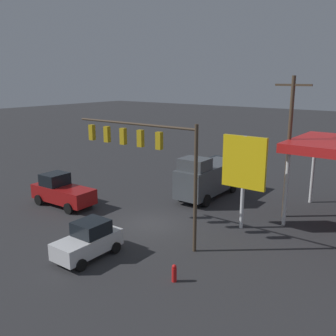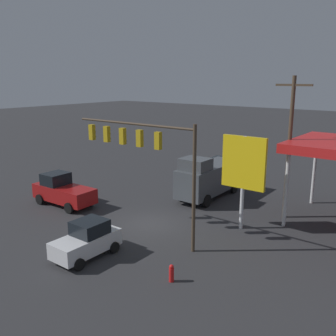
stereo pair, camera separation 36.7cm
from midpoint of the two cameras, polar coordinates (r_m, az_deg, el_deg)
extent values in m
plane|color=#2D2D30|center=(25.29, -3.17, -8.48)|extent=(200.00, 200.00, 0.00)
cylinder|color=#473828|center=(20.28, 3.69, -3.39)|extent=(0.20, 0.20, 7.15)
cylinder|color=#473828|center=(22.32, -5.87, 6.73)|extent=(8.93, 0.14, 0.14)
cube|color=#B79314|center=(21.15, -1.85, 4.17)|extent=(0.36, 0.28, 1.00)
sphere|color=#FF4141|center=(21.24, -1.55, 5.03)|extent=(0.22, 0.22, 0.22)
sphere|color=#392305|center=(21.29, -1.54, 4.24)|extent=(0.22, 0.22, 0.22)
sphere|color=black|center=(21.34, -1.54, 3.44)|extent=(0.22, 0.22, 0.22)
cube|color=#B79314|center=(22.04, -4.69, 4.51)|extent=(0.36, 0.28, 1.00)
sphere|color=#FF4141|center=(22.13, -4.39, 5.34)|extent=(0.22, 0.22, 0.22)
sphere|color=#392305|center=(22.17, -4.37, 4.57)|extent=(0.22, 0.22, 0.22)
sphere|color=black|center=(22.22, -4.36, 3.81)|extent=(0.22, 0.22, 0.22)
cube|color=#B79314|center=(22.97, -7.30, 4.82)|extent=(0.36, 0.28, 1.00)
sphere|color=#FF4141|center=(23.06, -7.00, 5.61)|extent=(0.22, 0.22, 0.22)
sphere|color=#392305|center=(23.10, -6.98, 4.88)|extent=(0.22, 0.22, 0.22)
sphere|color=black|center=(23.15, -6.96, 4.14)|extent=(0.22, 0.22, 0.22)
cube|color=#B79314|center=(23.96, -9.71, 5.09)|extent=(0.36, 0.28, 1.00)
sphere|color=#FF4141|center=(24.04, -9.42, 5.85)|extent=(0.22, 0.22, 0.22)
sphere|color=#392305|center=(24.08, -9.39, 5.15)|extent=(0.22, 0.22, 0.22)
sphere|color=black|center=(24.13, -9.36, 4.44)|extent=(0.22, 0.22, 0.22)
cube|color=#B79314|center=(24.98, -11.92, 5.33)|extent=(0.36, 0.28, 1.00)
sphere|color=#FF4141|center=(25.06, -11.64, 6.07)|extent=(0.22, 0.22, 0.22)
sphere|color=#392305|center=(25.10, -11.60, 5.39)|extent=(0.22, 0.22, 0.22)
sphere|color=black|center=(25.14, -11.57, 4.71)|extent=(0.22, 0.22, 0.22)
cylinder|color=#473828|center=(26.41, 17.51, 2.76)|extent=(0.26, 0.26, 9.64)
cube|color=#473828|center=(26.00, 18.18, 11.93)|extent=(2.40, 0.14, 0.14)
cylinder|color=silver|center=(30.74, 20.87, -0.58)|extent=(0.24, 0.24, 4.89)
cylinder|color=silver|center=(25.39, 17.15, -3.15)|extent=(0.24, 0.24, 4.89)
cylinder|color=silver|center=(24.07, 10.94, -2.29)|extent=(0.24, 0.24, 6.01)
cube|color=yellow|center=(23.75, 11.08, 0.85)|extent=(2.91, 0.24, 3.31)
cube|color=black|center=(23.86, 11.22, 0.90)|extent=(2.03, 0.04, 1.16)
cube|color=silver|center=(21.09, -12.63, -11.21)|extent=(1.72, 3.81, 0.90)
cube|color=black|center=(20.94, -12.13, -8.89)|extent=(1.57, 1.71, 0.76)
cylinder|color=black|center=(19.97, -13.62, -14.17)|extent=(0.22, 0.62, 0.62)
cylinder|color=black|center=(21.22, -16.73, -12.65)|extent=(0.22, 0.62, 0.62)
cylinder|color=black|center=(21.44, -8.47, -11.92)|extent=(0.22, 0.62, 0.62)
cylinder|color=black|center=(22.61, -11.65, -10.67)|extent=(0.22, 0.62, 0.62)
cube|color=maroon|center=(29.53, -15.98, -3.77)|extent=(5.27, 2.18, 1.10)
cube|color=black|center=(29.94, -17.20, -1.63)|extent=(1.66, 1.90, 0.90)
cylinder|color=black|center=(30.40, -19.43, -4.62)|extent=(0.81, 0.25, 0.80)
cylinder|color=black|center=(31.56, -16.44, -3.74)|extent=(0.81, 0.25, 0.80)
cylinder|color=black|center=(27.83, -15.31, -5.98)|extent=(0.81, 0.25, 0.80)
cylinder|color=black|center=(29.09, -12.23, -4.95)|extent=(0.81, 0.25, 0.80)
cube|color=#474C51|center=(30.48, 5.81, -1.54)|extent=(2.40, 6.83, 2.20)
cube|color=#45494E|center=(28.36, 3.73, 0.59)|extent=(2.14, 1.83, 0.90)
cylinder|color=black|center=(28.40, 5.53, -4.98)|extent=(0.23, 0.96, 0.96)
cylinder|color=black|center=(29.59, 1.62, -4.15)|extent=(0.23, 0.96, 0.96)
cylinder|color=black|center=(32.13, 9.56, -2.91)|extent=(0.23, 0.96, 0.96)
cylinder|color=black|center=(33.18, 5.95, -2.26)|extent=(0.23, 0.96, 0.96)
cube|color=navy|center=(37.00, 7.29, -0.16)|extent=(1.99, 4.48, 0.90)
cube|color=black|center=(36.82, 7.33, 1.05)|extent=(1.74, 2.07, 0.70)
cylinder|color=black|center=(35.47, 7.53, -1.51)|extent=(0.25, 0.67, 0.66)
cylinder|color=black|center=(36.31, 4.95, -1.09)|extent=(0.25, 0.67, 0.66)
cylinder|color=black|center=(37.97, 9.50, -0.58)|extent=(0.25, 0.67, 0.66)
cylinder|color=black|center=(38.75, 7.03, -0.21)|extent=(0.25, 0.67, 0.66)
cylinder|color=red|center=(18.52, 0.36, -15.96)|extent=(0.24, 0.24, 0.70)
sphere|color=red|center=(18.32, 0.36, -14.82)|extent=(0.22, 0.22, 0.22)
camera|label=1|loc=(0.18, -90.41, -0.10)|focal=40.00mm
camera|label=2|loc=(0.18, 89.59, 0.10)|focal=40.00mm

